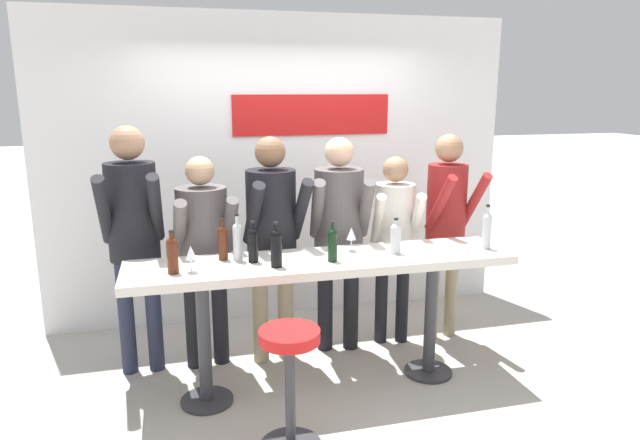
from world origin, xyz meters
name	(u,v)px	position (x,y,z in m)	size (l,w,h in m)	color
ground_plane	(323,387)	(0.00, 0.00, 0.00)	(40.00, 40.00, 0.00)	#B2ADA3
back_wall	(282,169)	(0.00, 1.50, 1.38)	(4.26, 0.12, 2.76)	white
tasting_table	(323,278)	(0.00, 0.00, 0.83)	(2.66, 0.58, 0.97)	silver
bar_stool	(290,371)	(-0.37, -0.65, 0.50)	(0.37, 0.37, 0.76)	#333338
person_far_left	(133,223)	(-1.27, 0.57, 1.16)	(0.43, 0.56, 1.86)	#23283D
person_left	(203,240)	(-0.78, 0.56, 1.00)	(0.48, 0.56, 1.63)	black
person_center_left	(272,226)	(-0.26, 0.52, 1.09)	(0.49, 0.60, 1.77)	gray
person_center	(339,222)	(0.28, 0.57, 1.08)	(0.52, 0.61, 1.74)	black
person_center_right	(394,230)	(0.75, 0.59, 0.98)	(0.45, 0.55, 1.58)	black
person_right	(447,213)	(1.21, 0.58, 1.10)	(0.42, 0.55, 1.75)	gray
wine_bottle_0	(237,240)	(-0.57, 0.09, 1.12)	(0.06, 0.06, 0.33)	#B7BCC1
wine_bottle_1	(487,229)	(1.21, -0.06, 1.12)	(0.06, 0.06, 0.33)	#B7BCC1
wine_bottle_2	(333,243)	(0.04, -0.08, 1.10)	(0.06, 0.06, 0.28)	black
wine_bottle_3	(276,246)	(-0.34, -0.11, 1.11)	(0.07, 0.07, 0.30)	black
wine_bottle_4	(396,237)	(0.52, -0.01, 1.09)	(0.08, 0.08, 0.26)	#B7BCC1
wine_bottle_5	(223,241)	(-0.67, 0.14, 1.10)	(0.06, 0.06, 0.29)	#4C1E0F
wine_bottle_6	(253,243)	(-0.48, 0.03, 1.10)	(0.07, 0.07, 0.28)	black
wine_bottle_7	(172,254)	(-1.00, -0.08, 1.10)	(0.07, 0.07, 0.28)	#4C1E0F
wine_glass_0	(351,234)	(0.24, 0.12, 1.10)	(0.07, 0.07, 0.18)	silver
wine_glass_1	(191,254)	(-0.88, -0.10, 1.10)	(0.07, 0.07, 0.18)	silver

